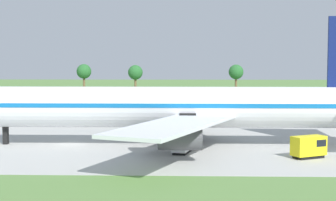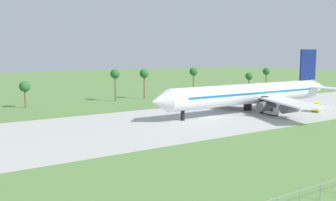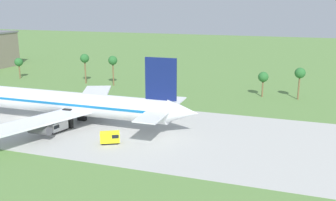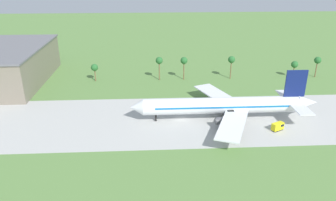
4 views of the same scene
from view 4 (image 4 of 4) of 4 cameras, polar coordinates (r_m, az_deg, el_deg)
name	(u,v)px [view 4 (image 4 of 4)]	position (r m, az deg, el deg)	size (l,w,h in m)	color
ground_plane	(181,119)	(127.23, 2.35, -3.32)	(600.00, 600.00, 0.00)	#5B8442
taxiway_strip	(181,119)	(127.23, 2.35, -3.31)	(320.00, 44.00, 0.02)	#B2B2AD
jet_airliner	(225,105)	(126.96, 9.98, -0.86)	(72.22, 54.30, 19.43)	white
baggage_tug	(278,126)	(124.98, 18.59, -4.29)	(4.97, 3.86, 2.93)	black
catering_van	(230,124)	(122.77, 10.76, -4.03)	(3.17, 5.40, 2.59)	black
terminal_building	(7,65)	(183.13, -26.21, 5.58)	(36.72, 61.20, 18.03)	slate
palm_tree_row	(215,63)	(171.03, 8.11, 6.56)	(119.38, 3.60, 12.19)	brown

